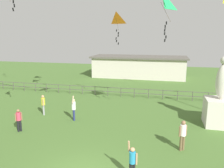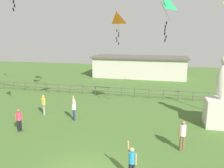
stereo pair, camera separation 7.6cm
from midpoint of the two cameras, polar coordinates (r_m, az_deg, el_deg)
The scene contains 11 objects.
statue_monument at distance 17.44m, azimuth 25.88°, elevation -5.08°, with size 1.97×1.97×4.87m.
lamppost at distance 19.34m, azimuth 26.24°, elevation 2.38°, with size 0.36×0.36×4.64m.
person_0 at distance 13.12m, azimuth 17.60°, elevation -11.87°, with size 0.44×0.35×1.73m.
person_1 at distance 18.80m, azimuth -16.85°, elevation -4.73°, with size 0.31×0.42×1.61m.
person_2 at distance 10.40m, azimuth 5.24°, elevation -18.72°, with size 0.45×0.29×1.75m.
person_3 at distance 16.13m, azimuth -22.38°, elevation -8.11°, with size 0.34×0.36×1.53m.
person_5 at distance 17.05m, azimuth -9.53°, elevation -5.92°, with size 0.31×0.50×1.94m.
kite_0 at distance 19.59m, azimuth 1.23°, elevation 16.04°, with size 1.15×0.91×2.71m.
kite_5 at distance 15.62m, azimuth 12.51°, elevation 19.24°, with size 1.30×1.31×3.14m.
waterfront_railing at distance 23.22m, azimuth 4.10°, elevation -1.84°, with size 36.06×0.06×0.95m.
pavilion_building at distance 34.77m, azimuth 7.04°, elevation 4.42°, with size 14.17×5.40×3.19m.
Camera 2 is at (3.42, -8.23, 6.19)m, focal length 36.10 mm.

